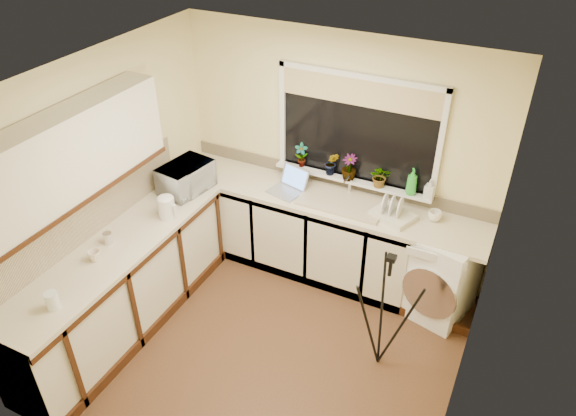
{
  "coord_description": "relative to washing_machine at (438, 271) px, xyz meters",
  "views": [
    {
      "loc": [
        1.66,
        -2.97,
        3.76
      ],
      "look_at": [
        -0.07,
        0.55,
        1.15
      ],
      "focal_mm": 34.0,
      "sensor_mm": 36.0,
      "label": 1
    }
  ],
  "objects": [
    {
      "name": "cup_back",
      "position": [
        -0.14,
        0.13,
        0.5
      ],
      "size": [
        0.16,
        0.16,
        0.1
      ],
      "primitive_type": "imported",
      "rotation": [
        0.0,
        0.0,
        -0.33
      ],
      "color": "white",
      "rests_on": "worktop_back"
    },
    {
      "name": "plant_c",
      "position": [
        -1.02,
        0.24,
        0.73
      ],
      "size": [
        0.16,
        0.16,
        0.26
      ],
      "primitive_type": "imported",
      "rotation": [
        0.0,
        0.0,
        -0.13
      ],
      "color": "#999999",
      "rests_on": "windowsill"
    },
    {
      "name": "plant_d",
      "position": [
        -0.71,
        0.24,
        0.71
      ],
      "size": [
        0.24,
        0.22,
        0.22
      ],
      "primitive_type": "imported",
      "rotation": [
        0.0,
        0.0,
        0.33
      ],
      "color": "#999999",
      "rests_on": "windowsill"
    },
    {
      "name": "windowsill",
      "position": [
        -0.99,
        0.26,
        0.59
      ],
      "size": [
        1.6,
        0.14,
        0.03
      ],
      "primitive_type": "cube",
      "color": "white",
      "rests_on": "wall_back"
    },
    {
      "name": "soap_bottle_green",
      "position": [
        -0.41,
        0.24,
        0.74
      ],
      "size": [
        0.13,
        0.13,
        0.26
      ],
      "primitive_type": "imported",
      "rotation": [
        0.0,
        0.0,
        0.41
      ],
      "color": "green",
      "rests_on": "windowsill"
    },
    {
      "name": "base_cabinet_back",
      "position": [
        -1.52,
        0.03,
        -0.02
      ],
      "size": [
        2.55,
        0.6,
        0.86
      ],
      "primitive_type": "cube",
      "color": "silver",
      "rests_on": "floor"
    },
    {
      "name": "glass_jug",
      "position": [
        -2.4,
        -2.24,
        0.53
      ],
      "size": [
        0.1,
        0.1,
        0.14
      ],
      "primitive_type": "cylinder",
      "color": "white",
      "rests_on": "worktop_left"
    },
    {
      "name": "window_blind",
      "position": [
        -0.99,
        0.29,
        1.48
      ],
      "size": [
        1.5,
        0.02,
        0.25
      ],
      "primitive_type": "cube",
      "color": "tan",
      "rests_on": "wall_back"
    },
    {
      "name": "worktop_left",
      "position": [
        -2.49,
        -1.47,
        0.43
      ],
      "size": [
        0.6,
        2.4,
        0.04
      ],
      "primitive_type": "cube",
      "color": "beige",
      "rests_on": "base_cabinet_left"
    },
    {
      "name": "wall_left",
      "position": [
        -2.79,
        -1.17,
        0.78
      ],
      "size": [
        0.0,
        3.0,
        3.0
      ],
      "primitive_type": "plane",
      "rotation": [
        1.57,
        0.0,
        1.57
      ],
      "color": "beige",
      "rests_on": "ground"
    },
    {
      "name": "kettle",
      "position": [
        -2.36,
        -0.91,
        0.56
      ],
      "size": [
        0.16,
        0.16,
        0.21
      ],
      "primitive_type": "cylinder",
      "color": "white",
      "rests_on": "worktop_left"
    },
    {
      "name": "sink",
      "position": [
        -0.99,
        0.03,
        0.47
      ],
      "size": [
        0.82,
        0.46,
        0.03
      ],
      "primitive_type": "cube",
      "color": "tan",
      "rests_on": "worktop_back"
    },
    {
      "name": "plant_a",
      "position": [
        -1.54,
        0.26,
        0.73
      ],
      "size": [
        0.16,
        0.14,
        0.25
      ],
      "primitive_type": "imported",
      "rotation": [
        0.0,
        0.0,
        0.42
      ],
      "color": "#999999",
      "rests_on": "windowsill"
    },
    {
      "name": "upper_cabinet",
      "position": [
        -2.63,
        -1.62,
        1.35
      ],
      "size": [
        0.28,
        1.9,
        0.7
      ],
      "primitive_type": "cube",
      "color": "silver",
      "rests_on": "wall_left"
    },
    {
      "name": "faucet",
      "position": [
        -0.99,
        0.21,
        0.57
      ],
      "size": [
        0.03,
        0.03,
        0.24
      ],
      "primitive_type": "cylinder",
      "color": "silver",
      "rests_on": "worktop_back"
    },
    {
      "name": "steel_jar",
      "position": [
        -2.57,
        -1.45,
        0.51
      ],
      "size": [
        0.08,
        0.08,
        0.11
      ],
      "primitive_type": "cylinder",
      "color": "silver",
      "rests_on": "worktop_left"
    },
    {
      "name": "laptop",
      "position": [
        -1.56,
        0.01,
        0.51
      ],
      "size": [
        0.39,
        0.39,
        0.22
      ],
      "rotation": [
        0.0,
        0.0,
        -0.26
      ],
      "color": "#9C9CA4",
      "rests_on": "worktop_back"
    },
    {
      "name": "splashback_left",
      "position": [
        -2.78,
        -1.47,
        0.68
      ],
      "size": [
        0.02,
        2.4,
        0.45
      ],
      "primitive_type": "cube",
      "color": "beige",
      "rests_on": "wall_left"
    },
    {
      "name": "dish_rack",
      "position": [
        -0.49,
        -0.0,
        0.48
      ],
      "size": [
        0.44,
        0.39,
        0.06
      ],
      "primitive_type": "cube",
      "rotation": [
        0.0,
        0.0,
        -0.36
      ],
      "color": "beige",
      "rests_on": "worktop_back"
    },
    {
      "name": "window_glass",
      "position": [
        -0.99,
        0.32,
        1.1
      ],
      "size": [
        1.5,
        0.02,
        1.0
      ],
      "primitive_type": "cube",
      "color": "black",
      "rests_on": "wall_back"
    },
    {
      "name": "ceiling",
      "position": [
        -1.19,
        -1.17,
        2.0
      ],
      "size": [
        3.2,
        3.2,
        0.0
      ],
      "primitive_type": "plane",
      "rotation": [
        3.14,
        0.0,
        0.0
      ],
      "color": "white",
      "rests_on": "ground"
    },
    {
      "name": "plant_b",
      "position": [
        -1.21,
        0.25,
        0.73
      ],
      "size": [
        0.16,
        0.14,
        0.25
      ],
      "primitive_type": "imported",
      "rotation": [
        0.0,
        0.0,
        0.24
      ],
      "color": "#999999",
      "rests_on": "windowsill"
    },
    {
      "name": "soap_bottle_clear",
      "position": [
        -0.24,
        0.25,
        0.7
      ],
      "size": [
        0.09,
        0.1,
        0.19
      ],
      "primitive_type": "imported",
      "rotation": [
        0.0,
        0.0,
        -0.1
      ],
      "color": "#999999",
      "rests_on": "windowsill"
    },
    {
      "name": "tripod",
      "position": [
        -0.25,
        -0.9,
        0.14
      ],
      "size": [
        0.66,
        0.66,
        1.18
      ],
      "primitive_type": null,
      "rotation": [
        0.0,
        0.0,
        -0.14
      ],
      "color": "black",
      "rests_on": "floor"
    },
    {
      "name": "splashback_back",
      "position": [
        -1.19,
        0.32,
        0.52
      ],
      "size": [
        3.2,
        0.02,
        0.14
      ],
      "primitive_type": "cube",
      "color": "beige",
      "rests_on": "wall_back"
    },
    {
      "name": "washing_machine",
      "position": [
        0.0,
        0.0,
        0.0
      ],
      "size": [
        0.76,
        0.74,
        0.89
      ],
      "primitive_type": "cube",
      "rotation": [
        0.0,
        0.0,
        -0.25
      ],
      "color": "white",
      "rests_on": "floor"
    },
    {
      "name": "wall_front",
      "position": [
        -1.19,
        -2.67,
        0.78
      ],
      "size": [
        3.2,
        0.0,
        3.2
      ],
      "primitive_type": "plane",
      "rotation": [
        -1.57,
        0.0,
        0.0
      ],
      "color": "beige",
      "rests_on": "ground"
    },
    {
      "name": "base_cabinet_left",
      "position": [
        -2.49,
        -1.47,
        -0.02
      ],
      "size": [
        0.54,
        2.4,
        0.86
      ],
      "primitive_type": "cube",
      "color": "silver",
      "rests_on": "floor"
    },
    {
      "name": "floor",
      "position": [
        -1.19,
        -1.17,
        -0.45
      ],
      "size": [
        3.2,
        3.2,
        0.0
      ],
      "primitive_type": "plane",
      "color": "brown",
      "rests_on": "ground"
    },
    {
      "name": "wall_back",
      "position": [
        -1.19,
        0.33,
        0.78
      ],
      "size": [
        3.2,
        0.0,
        3.2
      ],
      "primitive_type": "plane",
      "rotation": [
        1.57,
        0.0,
        0.0
      ],
      "color": "beige",
      "rests_on": "ground"
    },
    {
      "name": "worktop_back",
      "position": [
        -1.19,
        0.03,
        0.43
      ],
      "size": [
        3.2,
        0.6,
        0.04
      ],
      "primitive_type": "cube",
      "color": "beige",
      "rests_on": "base_cabinet_back"
    },
    {
      "name": "cup_left",
      "position": [
        -2.51,
        -1.69,
        0.5
      ],
      "size": [
        0.11,
        0.11,
        0.1
      ],
      "primitive_type": "imported",
      "rotation": [
        0.0,
        0.0,
        0.05
      ],
      "color": "#F1DBC6",
      "rests_on": "worktop_left"
    },
    {
      "name": "wall_right",
      "position": [
        0.41,
        -1.17,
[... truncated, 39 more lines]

